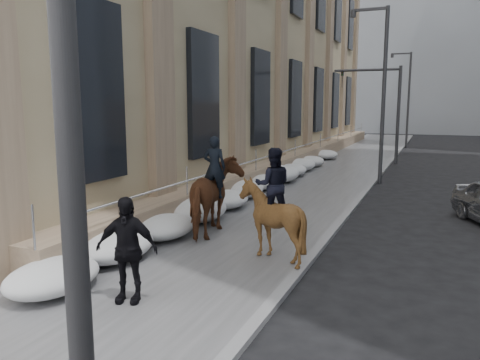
# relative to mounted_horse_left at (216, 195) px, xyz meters

# --- Properties ---
(ground) EXTENTS (140.00, 140.00, 0.00)m
(ground) POSITION_rel_mounted_horse_left_xyz_m (0.28, -2.89, -1.22)
(ground) COLOR black
(ground) RESTS_ON ground
(sidewalk) EXTENTS (5.00, 80.00, 0.12)m
(sidewalk) POSITION_rel_mounted_horse_left_xyz_m (0.28, 7.11, -1.16)
(sidewalk) COLOR #4B4B4D
(sidewalk) RESTS_ON ground
(curb) EXTENTS (0.24, 80.00, 0.12)m
(curb) POSITION_rel_mounted_horse_left_xyz_m (2.90, 7.11, -1.16)
(curb) COLOR slate
(curb) RESTS_ON ground
(limestone_building) EXTENTS (6.10, 44.00, 18.00)m
(limestone_building) POSITION_rel_mounted_horse_left_xyz_m (-4.98, 17.07, 7.68)
(limestone_building) COLOR #8E7C5D
(limestone_building) RESTS_ON ground
(bg_building_mid) EXTENTS (30.00, 12.00, 28.00)m
(bg_building_mid) POSITION_rel_mounted_horse_left_xyz_m (4.28, 57.11, 12.78)
(bg_building_mid) COLOR slate
(bg_building_mid) RESTS_ON ground
(bg_building_far) EXTENTS (24.00, 12.00, 20.00)m
(bg_building_far) POSITION_rel_mounted_horse_left_xyz_m (-5.72, 69.11, 8.78)
(bg_building_far) COLOR gray
(bg_building_far) RESTS_ON ground
(streetlight_mid) EXTENTS (1.71, 0.24, 8.00)m
(streetlight_mid) POSITION_rel_mounted_horse_left_xyz_m (3.02, 11.11, 3.36)
(streetlight_mid) COLOR #2D2D30
(streetlight_mid) RESTS_ON ground
(streetlight_far) EXTENTS (1.71, 0.24, 8.00)m
(streetlight_far) POSITION_rel_mounted_horse_left_xyz_m (3.02, 31.11, 3.36)
(streetlight_far) COLOR #2D2D30
(streetlight_far) RESTS_ON ground
(traffic_signal) EXTENTS (4.10, 0.22, 6.00)m
(traffic_signal) POSITION_rel_mounted_horse_left_xyz_m (2.35, 19.11, 2.78)
(traffic_signal) COLOR #2D2D30
(traffic_signal) RESTS_ON ground
(snow_bank) EXTENTS (1.70, 18.10, 0.76)m
(snow_bank) POSITION_rel_mounted_horse_left_xyz_m (-1.14, 5.21, -0.75)
(snow_bank) COLOR silver
(snow_bank) RESTS_ON sidewalk
(mounted_horse_left) EXTENTS (1.54, 2.64, 2.71)m
(mounted_horse_left) POSITION_rel_mounted_horse_left_xyz_m (0.00, 0.00, 0.00)
(mounted_horse_left) COLOR #482715
(mounted_horse_left) RESTS_ON sidewalk
(mounted_horse_right) EXTENTS (2.00, 2.10, 2.58)m
(mounted_horse_right) POSITION_rel_mounted_horse_left_xyz_m (2.08, -1.37, -0.05)
(mounted_horse_right) COLOR #422A12
(mounted_horse_right) RESTS_ON sidewalk
(pedestrian) EXTENTS (1.23, 0.77, 1.95)m
(pedestrian) POSITION_rel_mounted_horse_left_xyz_m (0.46, -4.68, -0.13)
(pedestrian) COLOR black
(pedestrian) RESTS_ON sidewalk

